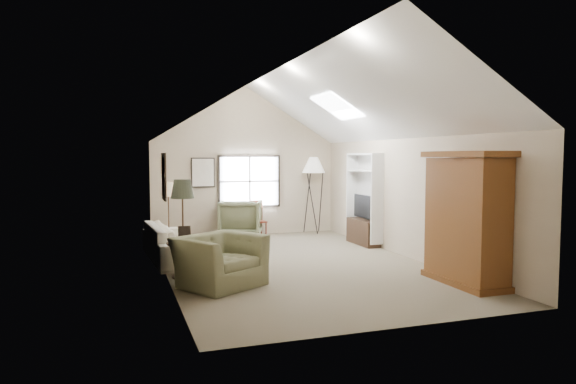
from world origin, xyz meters
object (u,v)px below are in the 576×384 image
object	(u,v)px
side_table	(185,260)
side_chair	(259,218)
armchair_far	(241,218)
armchair_near	(220,261)
armoire	(466,218)
coffee_table	(234,251)
sofa	(175,242)

from	to	relation	value
side_table	side_chair	xyz separation A→B (m)	(2.48, 4.14, 0.15)
armchair_far	side_chair	distance (m)	0.51
armchair_far	armchair_near	bearing A→B (deg)	93.06
armoire	side_table	world-z (taller)	armoire
armchair_near	side_chair	world-z (taller)	side_chair
armchair_near	side_chair	bearing A→B (deg)	36.53
armchair_near	coffee_table	xyz separation A→B (m)	(0.65, 1.83, -0.19)
coffee_table	armchair_far	bearing A→B (deg)	74.22
sofa	armchair_near	bearing A→B (deg)	-173.13
side_table	side_chair	size ratio (longest dim) A/B	0.67
armoire	side_table	bearing A→B (deg)	155.94
armoire	armchair_far	distance (m)	6.52
armoire	sofa	xyz separation A→B (m)	(-4.38, 3.56, -0.73)
armchair_far	side_chair	bearing A→B (deg)	-151.47
coffee_table	side_table	bearing A→B (deg)	-137.22
side_chair	armchair_far	bearing A→B (deg)	179.93
armoire	side_chair	xyz separation A→B (m)	(-1.90, 6.10, -0.63)
armoire	armchair_far	size ratio (longest dim) A/B	2.03
coffee_table	side_chair	xyz separation A→B (m)	(1.36, 3.11, 0.25)
armchair_near	armoire	bearing A→B (deg)	-47.74
sofa	armchair_far	world-z (taller)	armchair_far
coffee_table	side_table	world-z (taller)	side_table
armoire	coffee_table	xyz separation A→B (m)	(-3.26, 2.99, -0.88)
side_table	side_chair	distance (m)	4.83
coffee_table	side_chair	world-z (taller)	side_chair
sofa	armchair_far	size ratio (longest dim) A/B	2.31
armoire	sofa	size ratio (longest dim) A/B	0.88
armoire	armchair_near	world-z (taller)	armoire
sofa	coffee_table	size ratio (longest dim) A/B	2.90
armchair_far	armoire	bearing A→B (deg)	132.06
side_chair	side_table	bearing A→B (deg)	-129.18
side_table	sofa	bearing A→B (deg)	90.00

